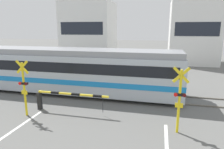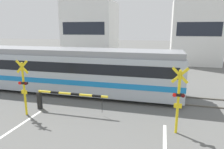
% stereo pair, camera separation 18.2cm
% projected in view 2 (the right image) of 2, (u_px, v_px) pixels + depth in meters
% --- Properties ---
extents(rail_track_near, '(50.00, 0.10, 0.08)m').
position_uv_depth(rail_track_near, '(112.00, 98.00, 12.67)').
color(rail_track_near, '#5B564C').
rests_on(rail_track_near, ground_plane).
extents(rail_track_far, '(50.00, 0.10, 0.08)m').
position_uv_depth(rail_track_far, '(117.00, 92.00, 14.02)').
color(rail_track_far, '#5B564C').
rests_on(rail_track_far, ground_plane).
extents(commuter_train, '(19.39, 2.87, 3.04)m').
position_uv_depth(commuter_train, '(42.00, 68.00, 14.31)').
color(commuter_train, '#ADB7C1').
rests_on(commuter_train, ground_plane).
extents(crossing_barrier_near, '(4.03, 0.20, 1.07)m').
position_uv_depth(crossing_barrier_near, '(58.00, 97.00, 10.68)').
color(crossing_barrier_near, black).
rests_on(crossing_barrier_near, ground_plane).
extents(crossing_barrier_far, '(4.03, 0.20, 1.07)m').
position_uv_depth(crossing_barrier_far, '(154.00, 77.00, 15.14)').
color(crossing_barrier_far, black).
rests_on(crossing_barrier_far, ground_plane).
extents(crossing_signal_left, '(0.68, 0.15, 2.86)m').
position_uv_depth(crossing_signal_left, '(24.00, 85.00, 9.99)').
color(crossing_signal_left, yellow).
rests_on(crossing_signal_left, ground_plane).
extents(crossing_signal_right, '(0.68, 0.15, 2.86)m').
position_uv_depth(crossing_signal_right, '(178.00, 98.00, 8.18)').
color(crossing_signal_right, yellow).
rests_on(crossing_signal_right, ground_plane).
extents(pedestrian, '(0.38, 0.22, 1.62)m').
position_uv_depth(pedestrian, '(125.00, 68.00, 17.89)').
color(pedestrian, '#33384C').
rests_on(pedestrian, ground_plane).
extents(building_left_of_street, '(6.90, 5.80, 8.05)m').
position_uv_depth(building_left_of_street, '(91.00, 31.00, 28.69)').
color(building_left_of_street, white).
rests_on(building_left_of_street, ground_plane).
extents(building_right_of_street, '(5.76, 5.80, 7.87)m').
position_uv_depth(building_right_of_street, '(195.00, 32.00, 25.28)').
color(building_right_of_street, white).
rests_on(building_right_of_street, ground_plane).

